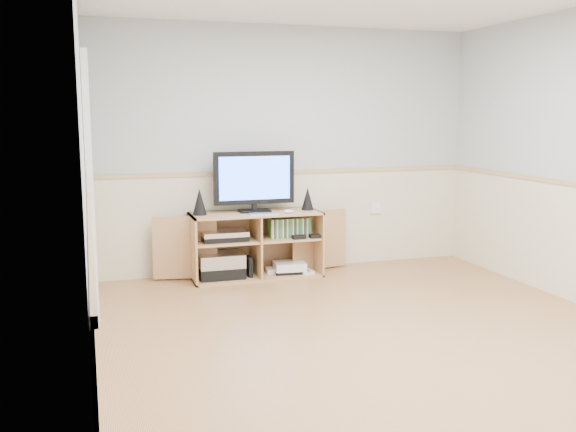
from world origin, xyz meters
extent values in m
cube|color=tan|center=(0.00, 0.00, -0.01)|extent=(4.00, 4.50, 0.02)
cube|color=#ADB8BC|center=(-2.01, 0.00, 1.25)|extent=(0.02, 4.50, 2.50)
cube|color=#ADB8BC|center=(0.00, 2.26, 1.25)|extent=(4.00, 0.02, 2.50)
cube|color=beige|center=(0.00, 2.24, 0.50)|extent=(4.00, 0.01, 1.00)
cube|color=tan|center=(0.00, 2.23, 1.02)|extent=(4.00, 0.02, 0.04)
cube|color=white|center=(-1.98, 1.30, 1.00)|extent=(0.03, 0.82, 2.00)
cube|color=tan|center=(-0.41, 1.98, 0.01)|extent=(1.29, 0.48, 0.02)
cube|color=tan|center=(-0.41, 1.98, 0.64)|extent=(1.29, 0.48, 0.02)
cube|color=tan|center=(-1.05, 1.98, 0.33)|extent=(0.02, 0.48, 0.65)
cube|color=tan|center=(0.22, 1.98, 0.33)|extent=(0.02, 0.48, 0.65)
cube|color=tan|center=(-0.41, 2.21, 0.33)|extent=(1.29, 0.02, 0.65)
cube|color=tan|center=(-0.41, 1.98, 0.33)|extent=(0.02, 0.46, 0.61)
cube|color=tan|center=(-0.73, 1.98, 0.38)|extent=(0.61, 0.44, 0.02)
cube|color=tan|center=(-0.09, 1.98, 0.38)|extent=(0.61, 0.44, 0.02)
cube|color=tan|center=(-1.11, 2.04, 0.33)|extent=(0.62, 0.13, 0.61)
cube|color=tan|center=(0.28, 2.04, 0.33)|extent=(0.62, 0.13, 0.61)
cube|color=black|center=(-0.41, 2.03, 0.66)|extent=(0.30, 0.18, 0.02)
cube|color=black|center=(-0.41, 2.03, 0.70)|extent=(0.05, 0.04, 0.06)
cube|color=black|center=(-0.41, 2.03, 0.99)|extent=(0.81, 0.05, 0.52)
cube|color=#2F64F9|center=(-0.41, 2.00, 0.99)|extent=(0.72, 0.01, 0.43)
cone|color=black|center=(-0.97, 2.00, 0.78)|extent=(0.14, 0.14, 0.26)
cone|color=black|center=(0.14, 2.00, 0.76)|extent=(0.12, 0.12, 0.23)
cube|color=white|center=(-0.37, 1.84, 0.66)|extent=(0.28, 0.13, 0.01)
ellipsoid|color=white|center=(-0.12, 1.84, 0.67)|extent=(0.10, 0.08, 0.04)
cube|color=black|center=(-0.77, 1.98, 0.07)|extent=(0.44, 0.33, 0.11)
cube|color=silver|center=(-0.77, 1.98, 0.20)|extent=(0.44, 0.33, 0.13)
cube|color=black|center=(-0.73, 1.98, 0.42)|extent=(0.44, 0.31, 0.05)
cube|color=silver|center=(-0.73, 1.98, 0.46)|extent=(0.44, 0.31, 0.05)
cube|color=black|center=(-0.49, 1.93, 0.12)|extent=(0.04, 0.14, 0.20)
cube|color=white|center=(-0.19, 2.01, 0.04)|extent=(0.22, 0.18, 0.05)
cube|color=black|center=(-0.07, 1.96, 0.04)|extent=(0.32, 0.27, 0.03)
cube|color=white|center=(-0.07, 1.96, 0.09)|extent=(0.33, 0.29, 0.08)
cube|color=white|center=(0.13, 1.88, 0.04)|extent=(0.04, 0.14, 0.03)
cube|color=white|center=(0.11, 2.04, 0.04)|extent=(0.09, 0.15, 0.03)
cube|color=#3F8C3F|center=(-0.07, 1.96, 0.48)|extent=(0.42, 0.14, 0.19)
cube|color=white|center=(1.00, 2.23, 0.60)|extent=(0.12, 0.03, 0.12)
camera|label=1|loc=(-1.98, -4.09, 1.61)|focal=40.00mm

